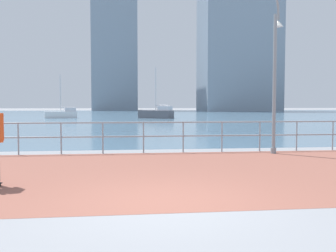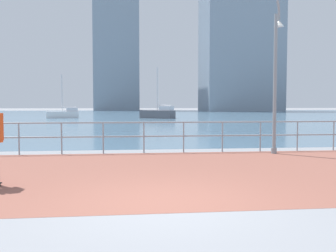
# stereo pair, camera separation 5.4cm
# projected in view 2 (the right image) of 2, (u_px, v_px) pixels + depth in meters

# --- Properties ---
(ground) EXTENTS (220.00, 220.00, 0.00)m
(ground) POSITION_uv_depth(u_px,v_px,m) (131.00, 118.00, 46.22)
(ground) COLOR gray
(brick_paving) EXTENTS (28.00, 7.30, 0.01)m
(brick_paving) POSITION_uv_depth(u_px,v_px,m) (151.00, 172.00, 9.49)
(brick_paving) COLOR #935647
(brick_paving) RESTS_ON ground
(harbor_water) EXTENTS (180.00, 88.00, 0.00)m
(harbor_water) POSITION_uv_depth(u_px,v_px,m) (130.00, 115.00, 57.77)
(harbor_water) COLOR slate
(harbor_water) RESTS_ON ground
(waterfront_railing) EXTENTS (25.25, 0.06, 1.10)m
(waterfront_railing) POSITION_uv_depth(u_px,v_px,m) (144.00, 131.00, 13.07)
(waterfront_railing) COLOR #8C99A3
(waterfront_railing) RESTS_ON ground
(lamppost) EXTENTS (0.57, 0.73, 5.36)m
(lamppost) POSITION_uv_depth(u_px,v_px,m) (276.00, 68.00, 12.99)
(lamppost) COLOR gray
(lamppost) RESTS_ON ground
(sailboat_blue) EXTENTS (3.94, 2.02, 5.30)m
(sailboat_blue) POSITION_uv_depth(u_px,v_px,m) (63.00, 114.00, 45.94)
(sailboat_blue) COLOR white
(sailboat_blue) RESTS_ON ground
(sailboat_white) EXTENTS (4.27, 3.72, 6.12)m
(sailboat_white) POSITION_uv_depth(u_px,v_px,m) (158.00, 113.00, 45.44)
(sailboat_white) COLOR #595960
(sailboat_white) RESTS_ON ground
(tower_concrete) EXTENTS (17.93, 13.33, 35.44)m
(tower_concrete) POSITION_uv_depth(u_px,v_px,m) (240.00, 41.00, 90.63)
(tower_concrete) COLOR #8493A3
(tower_concrete) RESTS_ON ground
(tower_slate) EXTENTS (12.05, 13.99, 47.94)m
(tower_slate) POSITION_uv_depth(u_px,v_px,m) (117.00, 27.00, 104.17)
(tower_slate) COLOR #8493A3
(tower_slate) RESTS_ON ground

